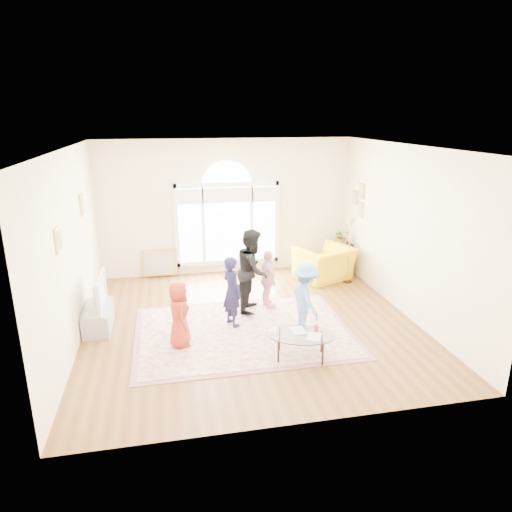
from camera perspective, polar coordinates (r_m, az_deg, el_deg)
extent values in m
plane|color=brown|center=(8.62, -0.64, -8.28)|extent=(6.00, 6.00, 0.00)
plane|color=#F6E4BD|center=(10.94, -3.63, 6.09)|extent=(6.00, 0.00, 6.00)
plane|color=#F6E4BD|center=(5.30, 5.44, -6.36)|extent=(6.00, 0.00, 6.00)
plane|color=#F6E4BD|center=(8.08, -22.07, 0.78)|extent=(0.00, 6.00, 6.00)
plane|color=#F6E4BD|center=(9.09, 18.27, 2.92)|extent=(0.00, 6.00, 6.00)
plane|color=white|center=(7.79, -0.72, 13.46)|extent=(6.00, 6.00, 0.00)
cube|color=white|center=(11.25, -3.48, -0.72)|extent=(2.50, 0.08, 0.10)
cube|color=white|center=(10.81, -3.66, 8.91)|extent=(2.50, 0.08, 0.10)
cube|color=white|center=(10.90, -9.94, 3.66)|extent=(0.10, 0.08, 2.00)
cube|color=white|center=(11.22, 2.63, 4.29)|extent=(0.10, 0.08, 2.00)
cube|color=#C6E2FF|center=(10.91, -8.23, 3.75)|extent=(0.55, 0.02, 1.80)
cube|color=#C6E2FF|center=(11.14, 1.01, 4.22)|extent=(0.55, 0.02, 1.80)
cube|color=#C6E2FF|center=(10.99, -3.56, 4.00)|extent=(1.10, 0.02, 1.80)
cylinder|color=#C6E2FF|center=(10.82, -3.65, 8.64)|extent=(1.20, 0.02, 1.20)
cube|color=white|center=(10.92, -6.60, 3.83)|extent=(0.07, 0.04, 1.80)
cube|color=white|center=(11.07, -0.55, 4.13)|extent=(0.07, 0.04, 1.80)
cube|color=white|center=(10.69, -8.37, 7.41)|extent=(0.65, 0.12, 0.35)
cube|color=white|center=(10.77, -3.58, 7.63)|extent=(1.20, 0.12, 0.35)
cube|color=white|center=(10.93, 1.12, 7.80)|extent=(0.65, 0.12, 0.35)
cube|color=tan|center=(9.21, -20.93, 6.03)|extent=(0.03, 0.34, 0.40)
cube|color=#ADA38E|center=(9.21, -20.82, 6.03)|extent=(0.01, 0.28, 0.34)
cube|color=tan|center=(7.12, -23.49, 1.86)|extent=(0.03, 0.30, 0.36)
cube|color=#ADA38E|center=(7.12, -23.35, 1.87)|extent=(0.01, 0.24, 0.30)
cube|color=tan|center=(10.78, 13.09, 7.94)|extent=(0.03, 0.28, 0.34)
cube|color=#ADA38E|center=(10.78, 13.01, 7.94)|extent=(0.01, 0.22, 0.28)
cube|color=tan|center=(10.86, 12.94, 5.70)|extent=(0.03, 0.28, 0.34)
cube|color=#ADA38E|center=(10.85, 12.85, 5.70)|extent=(0.01, 0.22, 0.28)
cube|color=tan|center=(11.13, 12.29, 7.17)|extent=(0.03, 0.26, 0.32)
cube|color=#ADA38E|center=(11.12, 12.20, 7.17)|extent=(0.01, 0.20, 0.26)
cube|color=beige|center=(8.26, -1.56, -9.41)|extent=(3.60, 2.60, 0.02)
cube|color=#965C68|center=(8.26, -1.56, -9.43)|extent=(3.80, 2.80, 0.01)
cube|color=#9B9FA4|center=(8.78, -19.11, -7.30)|extent=(0.45, 1.00, 0.42)
imported|color=black|center=(8.59, -19.43, -4.27)|extent=(0.13, 1.00, 0.58)
cube|color=#529CC7|center=(8.58, -18.84, -4.24)|extent=(0.02, 0.82, 0.47)
ellipsoid|color=silver|center=(7.29, 5.63, -9.78)|extent=(1.22, 0.96, 0.02)
cylinder|color=black|center=(7.58, 8.20, -10.58)|extent=(0.03, 0.03, 0.40)
cylinder|color=black|center=(7.57, 2.95, -10.46)|extent=(0.03, 0.03, 0.40)
cylinder|color=black|center=(7.23, 8.35, -12.02)|extent=(0.03, 0.03, 0.40)
cylinder|color=black|center=(7.22, 2.82, -11.89)|extent=(0.03, 0.03, 0.40)
imported|color=#B2A58C|center=(7.33, 4.48, -9.42)|extent=(0.23, 0.30, 0.03)
imported|color=#B2A58C|center=(7.22, 6.42, -9.93)|extent=(0.32, 0.36, 0.02)
cylinder|color=#BE1F3E|center=(7.36, 7.56, -8.99)|extent=(0.07, 0.07, 0.12)
imported|color=yellow|center=(10.77, 8.57, -0.92)|extent=(1.50, 1.42, 0.78)
cube|color=black|center=(11.55, 10.59, 0.02)|extent=(0.40, 0.50, 0.70)
cylinder|color=black|center=(10.79, 11.33, -3.17)|extent=(0.20, 0.20, 0.02)
cylinder|color=gold|center=(10.58, 11.54, 0.21)|extent=(0.02, 0.02, 1.35)
cone|color=#CCB284|center=(10.40, 11.77, 4.03)|extent=(0.26, 0.26, 0.22)
cylinder|color=white|center=(11.38, 10.50, -0.23)|extent=(0.20, 0.20, 0.70)
imported|color=#33722D|center=(11.23, 10.65, 2.43)|extent=(0.39, 0.35, 0.39)
cube|color=tan|center=(11.18, -11.82, -2.53)|extent=(0.80, 0.14, 0.62)
imported|color=#9E2F1E|center=(7.66, -9.58, -7.18)|extent=(0.42, 0.59, 1.12)
imported|color=#17173A|center=(8.25, -3.03, -4.42)|extent=(0.47, 0.56, 1.31)
imported|color=black|center=(8.83, -0.42, -1.80)|extent=(0.85, 0.95, 1.63)
imported|color=#F9B3C2|center=(9.03, 1.49, -2.92)|extent=(0.41, 0.72, 1.17)
imported|color=#5F99D2|center=(8.00, 6.22, -5.32)|extent=(0.58, 0.88, 1.28)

